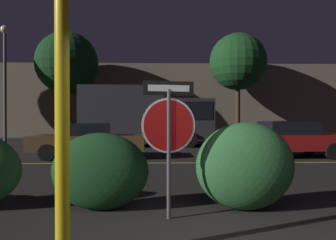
{
  "coord_description": "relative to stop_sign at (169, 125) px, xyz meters",
  "views": [
    {
      "loc": [
        -0.72,
        -3.44,
        1.59
      ],
      "look_at": [
        -0.52,
        3.64,
        1.51
      ],
      "focal_mm": 35.0,
      "sensor_mm": 36.0,
      "label": 1
    }
  ],
  "objects": [
    {
      "name": "street_lamp",
      "position": [
        -8.13,
        12.13,
        2.52
      ],
      "size": [
        0.42,
        0.42,
        6.3
      ],
      "color": "#4C4C51",
      "rests_on": "ground_plane"
    },
    {
      "name": "stop_sign",
      "position": [
        0.0,
        0.0,
        0.0
      ],
      "size": [
        0.84,
        0.19,
        2.14
      ],
      "rotation": [
        0.0,
        0.0,
        0.2
      ],
      "color": "#4C4C51",
      "rests_on": "ground_plane"
    },
    {
      "name": "hedge_bush_3",
      "position": [
        1.31,
        0.44,
        -0.72
      ],
      "size": [
        1.68,
        0.89,
        1.49
      ],
      "primitive_type": "ellipsoid",
      "color": "#2D6633",
      "rests_on": "ground_plane"
    },
    {
      "name": "yellow_pole_left",
      "position": [
        -1.18,
        -1.55,
        0.09
      ],
      "size": [
        0.15,
        0.15,
        3.1
      ],
      "primitive_type": "cylinder",
      "color": "yellow",
      "rests_on": "ground_plane"
    },
    {
      "name": "building_backdrop",
      "position": [
        -1.61,
        21.72,
        1.36
      ],
      "size": [
        34.32,
        3.75,
        5.64
      ],
      "primitive_type": "cube",
      "color": "#6B5B4C",
      "rests_on": "ground_plane"
    },
    {
      "name": "hedge_bush_2",
      "position": [
        -1.15,
        0.5,
        -0.81
      ],
      "size": [
        1.64,
        0.73,
        1.31
      ],
      "primitive_type": "ellipsoid",
      "color": "#19421E",
      "rests_on": "ground_plane"
    },
    {
      "name": "road_center_stripe",
      "position": [
        0.56,
        6.06,
        -1.46
      ],
      "size": [
        43.49,
        0.12,
        0.01
      ],
      "primitive_type": "cube",
      "color": "gold",
      "rests_on": "ground_plane"
    },
    {
      "name": "delivery_truck",
      "position": [
        -0.77,
        12.42,
        0.22
      ],
      "size": [
        7.04,
        2.75,
        3.16
      ],
      "rotation": [
        0.0,
        0.0,
        -1.51
      ],
      "color": "#2D2D33",
      "rests_on": "ground_plane"
    },
    {
      "name": "tree_1",
      "position": [
        5.32,
        17.45,
        3.89
      ],
      "size": [
        3.92,
        3.92,
        7.34
      ],
      "color": "#422D1E",
      "rests_on": "ground_plane"
    },
    {
      "name": "tree_2",
      "position": [
        -6.38,
        17.3,
        3.73
      ],
      "size": [
        4.21,
        4.21,
        7.31
      ],
      "color": "#422D1E",
      "rests_on": "ground_plane"
    },
    {
      "name": "passing_car_3",
      "position": [
        4.81,
        7.65,
        -0.76
      ],
      "size": [
        4.9,
        2.16,
        1.4
      ],
      "rotation": [
        0.0,
        0.0,
        1.62
      ],
      "color": "maroon",
      "rests_on": "ground_plane"
    },
    {
      "name": "passing_car_2",
      "position": [
        -2.86,
        7.53,
        -0.78
      ],
      "size": [
        4.4,
        1.88,
        1.34
      ],
      "rotation": [
        0.0,
        0.0,
        -1.55
      ],
      "color": "brown",
      "rests_on": "ground_plane"
    }
  ]
}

